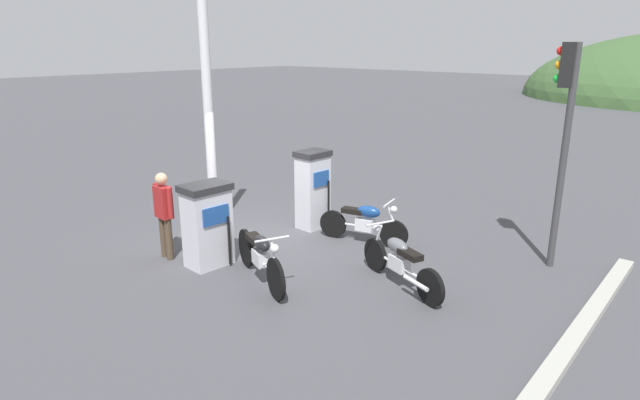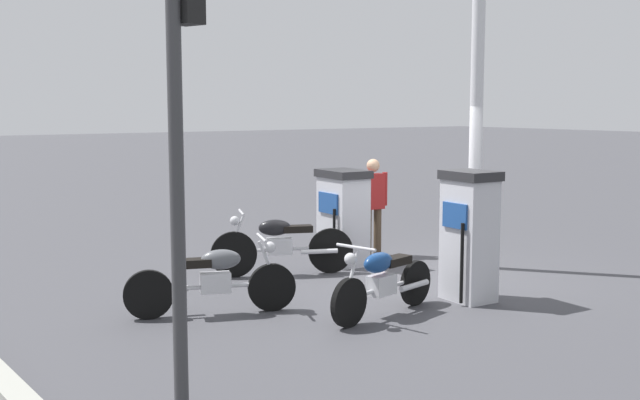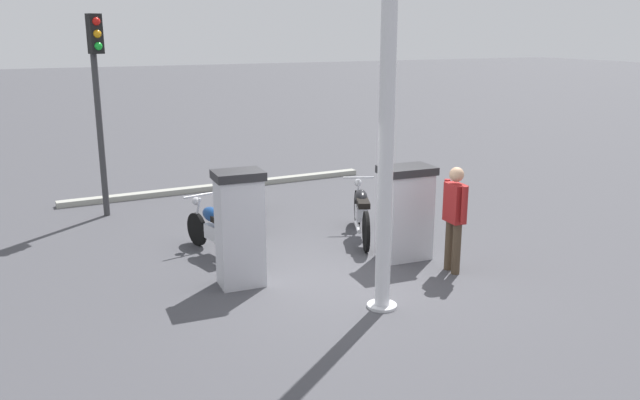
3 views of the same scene
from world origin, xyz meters
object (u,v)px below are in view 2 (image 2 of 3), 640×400
at_px(roadside_traffic_light, 182,90).
at_px(canopy_support_pole, 476,120).
at_px(fuel_pump_near, 343,217).
at_px(attendant_person, 373,201).
at_px(motorcycle_far_pump, 383,280).
at_px(motorcycle_extra, 214,279).
at_px(fuel_pump_far, 469,235).
at_px(motorcycle_near_pump, 281,243).

relative_size(roadside_traffic_light, canopy_support_pole, 0.82).
height_order(fuel_pump_near, canopy_support_pole, canopy_support_pole).
bearing_deg(fuel_pump_near, attendant_person, -159.18).
bearing_deg(motorcycle_far_pump, motorcycle_extra, -36.13).
distance_m(motorcycle_extra, canopy_support_pole, 4.96).
bearing_deg(motorcycle_far_pump, fuel_pump_far, 179.19).
bearing_deg(motorcycle_extra, motorcycle_far_pump, 143.87).
height_order(fuel_pump_far, motorcycle_near_pump, fuel_pump_far).
xyz_separation_m(roadside_traffic_light, canopy_support_pole, (-6.08, -2.72, -0.35)).
bearing_deg(motorcycle_near_pump, canopy_support_pole, 157.08).
bearing_deg(fuel_pump_far, motorcycle_extra, -21.79).
bearing_deg(attendant_person, fuel_pump_far, 74.58).
bearing_deg(fuel_pump_near, motorcycle_far_pump, 62.90).
height_order(fuel_pump_near, roadside_traffic_light, roadside_traffic_light).
relative_size(motorcycle_extra, attendant_person, 1.21).
distance_m(fuel_pump_near, attendant_person, 0.92).
height_order(motorcycle_extra, roadside_traffic_light, roadside_traffic_light).
height_order(fuel_pump_far, canopy_support_pole, canopy_support_pole).
distance_m(motorcycle_far_pump, roadside_traffic_light, 4.03).
bearing_deg(motorcycle_far_pump, roadside_traffic_light, 22.52).
relative_size(fuel_pump_far, roadside_traffic_light, 0.44).
distance_m(motorcycle_near_pump, canopy_support_pole, 3.52).
height_order(motorcycle_far_pump, canopy_support_pole, canopy_support_pole).
xyz_separation_m(motorcycle_extra, canopy_support_pole, (-4.59, -0.23, 1.85)).
relative_size(fuel_pump_near, fuel_pump_far, 0.90).
relative_size(motorcycle_far_pump, motorcycle_extra, 0.94).
relative_size(motorcycle_near_pump, motorcycle_extra, 1.01).
xyz_separation_m(motorcycle_near_pump, canopy_support_pole, (-2.79, 1.18, 1.81)).
bearing_deg(canopy_support_pole, fuel_pump_far, 42.93).
xyz_separation_m(motorcycle_far_pump, motorcycle_extra, (1.64, -1.19, -0.00)).
height_order(motorcycle_extra, attendant_person, attendant_person).
height_order(fuel_pump_near, attendant_person, attendant_person).
bearing_deg(fuel_pump_far, motorcycle_far_pump, -0.81).
bearing_deg(fuel_pump_far, canopy_support_pole, -137.07).
bearing_deg(motorcycle_near_pump, fuel_pump_far, 115.12).
relative_size(motorcycle_far_pump, roadside_traffic_light, 0.48).
bearing_deg(canopy_support_pole, fuel_pump_near, -40.09).
xyz_separation_m(fuel_pump_near, attendant_person, (-0.85, -0.32, 0.16)).
height_order(motorcycle_near_pump, attendant_person, attendant_person).
height_order(fuel_pump_far, attendant_person, fuel_pump_far).
bearing_deg(attendant_person, canopy_support_pole, 113.39).
xyz_separation_m(fuel_pump_far, motorcycle_near_pump, (1.23, -2.63, -0.37)).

